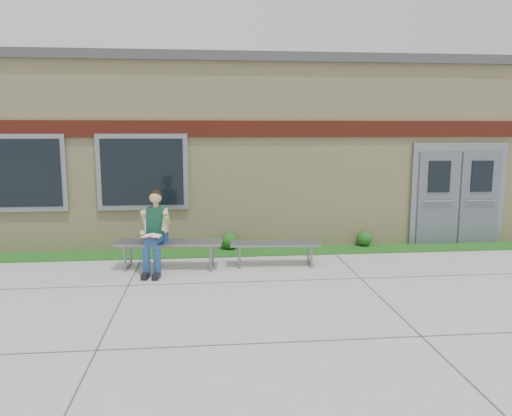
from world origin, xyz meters
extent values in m
plane|color=#9E9E99|center=(0.00, 0.00, 0.00)|extent=(80.00, 80.00, 0.00)
cube|color=#144E14|center=(0.00, 2.60, 0.01)|extent=(16.00, 0.80, 0.02)
cube|color=beige|center=(0.00, 6.00, 2.00)|extent=(16.00, 6.00, 4.00)
cube|color=#3F3F42|center=(0.00, 6.00, 4.10)|extent=(16.20, 6.20, 0.20)
cube|color=maroon|center=(0.00, 2.97, 2.60)|extent=(16.00, 0.06, 0.35)
cube|color=slate|center=(-5.50, 2.96, 1.70)|extent=(1.90, 0.08, 1.60)
cube|color=black|center=(-5.50, 2.92, 1.70)|extent=(1.70, 0.04, 1.40)
cube|color=slate|center=(-3.00, 2.96, 1.70)|extent=(1.90, 0.08, 1.60)
cube|color=black|center=(-3.00, 2.92, 1.70)|extent=(1.70, 0.04, 1.40)
cube|color=slate|center=(4.00, 2.96, 1.15)|extent=(2.20, 0.08, 2.30)
cube|color=#565D67|center=(3.50, 2.91, 1.05)|extent=(0.92, 0.06, 2.10)
cube|color=#565D67|center=(4.50, 2.91, 1.05)|extent=(0.92, 0.06, 2.10)
cube|color=slate|center=(-2.38, 1.53, 0.49)|extent=(2.02, 0.73, 0.04)
cube|color=slate|center=(-3.17, 1.53, 0.22)|extent=(0.10, 0.55, 0.45)
cube|color=slate|center=(-1.59, 1.53, 0.22)|extent=(0.10, 0.55, 0.45)
cube|color=slate|center=(-0.38, 1.53, 0.43)|extent=(1.72, 0.56, 0.03)
cube|color=slate|center=(-1.06, 1.53, 0.19)|extent=(0.07, 0.47, 0.39)
cube|color=slate|center=(0.30, 1.53, 0.19)|extent=(0.07, 0.47, 0.39)
cube|color=navy|center=(-2.59, 1.48, 0.60)|extent=(0.40, 0.31, 0.17)
cube|color=#0F3721|center=(-2.60, 1.45, 0.93)|extent=(0.37, 0.26, 0.49)
sphere|color=tan|center=(-2.60, 1.44, 1.36)|extent=(0.26, 0.26, 0.23)
sphere|color=black|center=(-2.59, 1.47, 1.38)|extent=(0.27, 0.27, 0.24)
cylinder|color=navy|center=(-2.73, 1.21, 0.62)|extent=(0.22, 0.47, 0.16)
cylinder|color=navy|center=(-2.54, 1.19, 0.62)|extent=(0.22, 0.47, 0.16)
cylinder|color=navy|center=(-2.74, 0.95, 0.27)|extent=(0.13, 0.13, 0.54)
cylinder|color=navy|center=(-2.55, 0.93, 0.27)|extent=(0.13, 0.13, 0.54)
cube|color=black|center=(-2.76, 0.88, 0.05)|extent=(0.15, 0.29, 0.11)
cube|color=black|center=(-2.56, 0.85, 0.05)|extent=(0.15, 0.29, 0.11)
cylinder|color=tan|center=(-2.81, 1.42, 1.00)|extent=(0.13, 0.25, 0.28)
cylinder|color=tan|center=(-2.40, 1.36, 1.00)|extent=(0.13, 0.25, 0.28)
cube|color=white|center=(-2.65, 1.07, 0.73)|extent=(0.36, 0.28, 0.02)
cube|color=#B4434D|center=(-2.65, 1.07, 0.71)|extent=(0.37, 0.29, 0.01)
sphere|color=#64CF37|center=(-2.39, 1.21, 1.01)|extent=(0.09, 0.09, 0.09)
sphere|color=#144E14|center=(-1.18, 2.85, 0.20)|extent=(0.36, 0.36, 0.36)
sphere|color=#144E14|center=(1.83, 2.85, 0.19)|extent=(0.33, 0.33, 0.33)
camera|label=1|loc=(-1.69, -7.72, 2.58)|focal=35.00mm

